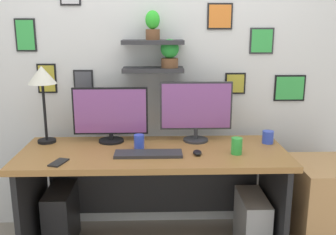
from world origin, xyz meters
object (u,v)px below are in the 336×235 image
(keyboard, at_px, (148,154))
(computer_mouse, at_px, (197,153))
(desk, at_px, (154,175))
(drawer_cabinet, at_px, (324,208))
(monitor_right, at_px, (196,109))
(coffee_mug, at_px, (268,137))
(monitor_left, at_px, (110,114))
(computer_tower_right, at_px, (252,223))
(desk_lamp, at_px, (42,80))
(water_cup, at_px, (237,146))
(pen_cup, at_px, (139,142))
(cell_phone, at_px, (59,163))
(computer_tower_left, at_px, (62,217))

(keyboard, height_order, computer_mouse, computer_mouse)
(desk, bearing_deg, drawer_cabinet, -4.69)
(monitor_right, xyz_separation_m, coffee_mug, (0.51, -0.08, -0.19))
(monitor_left, bearing_deg, desk, -27.52)
(desk, distance_m, computer_tower_right, 0.78)
(desk_lamp, relative_size, water_cup, 5.01)
(desk, bearing_deg, monitor_left, 152.48)
(coffee_mug, xyz_separation_m, pen_cup, (-0.92, -0.10, 0.01))
(cell_phone, relative_size, pen_cup, 1.40)
(cell_phone, bearing_deg, coffee_mug, 32.40)
(desk_lamp, xyz_separation_m, drawer_cabinet, (1.96, -0.25, -0.87))
(desk_lamp, relative_size, drawer_cabinet, 0.84)
(computer_tower_left, xyz_separation_m, computer_tower_right, (1.37, -0.09, -0.02))
(desk, relative_size, computer_tower_right, 4.44)
(desk_lamp, height_order, pen_cup, desk_lamp)
(computer_tower_left, bearing_deg, cell_phone, -73.78)
(cell_phone, height_order, water_cup, water_cup)
(water_cup, bearing_deg, coffee_mug, 39.82)
(desk_lamp, bearing_deg, coffee_mug, -2.58)
(keyboard, bearing_deg, pen_cup, 115.41)
(desk, distance_m, computer_mouse, 0.39)
(cell_phone, xyz_separation_m, coffee_mug, (1.40, 0.37, 0.04))
(desk_lamp, distance_m, coffee_mug, 1.64)
(monitor_left, height_order, drawer_cabinet, monitor_left)
(monitor_left, xyz_separation_m, keyboard, (0.27, -0.31, -0.19))
(monitor_left, xyz_separation_m, desk_lamp, (-0.46, -0.01, 0.25))
(monitor_right, relative_size, keyboard, 1.17)
(desk_lamp, relative_size, cell_phone, 3.94)
(monitor_left, distance_m, computer_tower_left, 0.83)
(computer_mouse, bearing_deg, desk, 151.87)
(desk, xyz_separation_m, computer_mouse, (0.29, -0.15, 0.22))
(desk, bearing_deg, computer_tower_left, 177.54)
(cell_phone, xyz_separation_m, computer_tower_right, (1.28, 0.22, -0.55))
(pen_cup, distance_m, drawer_cabinet, 1.38)
(cell_phone, bearing_deg, computer_mouse, 26.29)
(monitor_right, height_order, computer_mouse, monitor_right)
(desk, height_order, desk_lamp, desk_lamp)
(drawer_cabinet, bearing_deg, cell_phone, -174.02)
(drawer_cabinet, distance_m, computer_tower_right, 0.51)
(computer_mouse, distance_m, computer_tower_right, 0.70)
(cell_phone, relative_size, water_cup, 1.27)
(cell_phone, distance_m, computer_tower_left, 0.63)
(desk_lamp, distance_m, cell_phone, 0.65)
(water_cup, distance_m, computer_tower_right, 0.63)
(keyboard, distance_m, desk_lamp, 0.91)
(water_cup, bearing_deg, pen_cup, 168.67)
(monitor_right, distance_m, cell_phone, 1.02)
(monitor_right, bearing_deg, drawer_cabinet, -16.24)
(desk_lamp, height_order, cell_phone, desk_lamp)
(monitor_left, bearing_deg, desk_lamp, -179.20)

